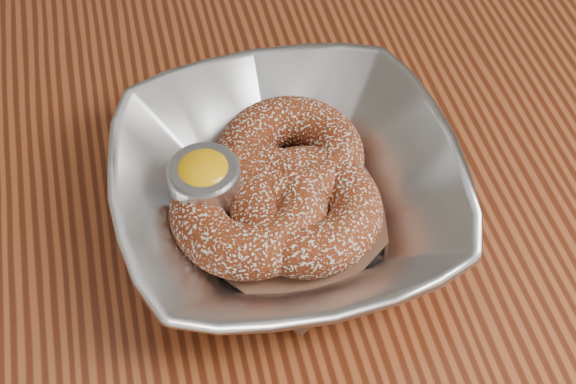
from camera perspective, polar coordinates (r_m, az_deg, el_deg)
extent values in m
cube|color=maroon|center=(0.64, 3.59, 1.35)|extent=(1.20, 0.80, 0.04)
imported|color=#B8BABF|center=(0.56, 0.00, -0.01)|extent=(0.24, 0.24, 0.06)
cube|color=brown|center=(0.58, 0.00, -1.28)|extent=(0.20, 0.20, 0.00)
torus|color=maroon|center=(0.59, 0.15, 2.57)|extent=(0.14, 0.14, 0.04)
torus|color=maroon|center=(0.56, 1.30, -1.29)|extent=(0.12, 0.12, 0.04)
torus|color=maroon|center=(0.56, -2.78, -1.23)|extent=(0.12, 0.12, 0.04)
cylinder|color=#B8BABF|center=(0.57, -5.85, 0.04)|extent=(0.05, 0.05, 0.05)
cylinder|color=gray|center=(0.56, -5.88, 0.30)|extent=(0.05, 0.05, 0.04)
ellipsoid|color=#FFAE07|center=(0.55, -6.00, 1.26)|extent=(0.04, 0.04, 0.03)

